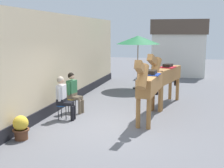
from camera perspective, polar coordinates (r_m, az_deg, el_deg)
ground_plane at (r=11.56m, az=4.20°, el=-3.69°), size 40.00×40.00×0.00m
pub_facade_wall at (r=10.65m, az=-10.85°, el=3.38°), size 0.34×14.00×3.40m
distant_cottage at (r=19.30m, az=12.94°, el=7.06°), size 3.40×2.60×3.50m
seated_visitor_near at (r=9.34m, az=-9.50°, el=-2.26°), size 0.61×0.49×1.39m
seated_visitor_far at (r=10.14m, az=-7.57°, el=-1.22°), size 0.61×0.48×1.39m
saddled_horse_near at (r=9.13m, az=7.39°, el=-0.05°), size 0.59×3.00×2.06m
saddled_horse_far at (r=11.12m, az=10.42°, el=1.70°), size 1.02×2.94×2.06m
flower_planter_near at (r=7.99m, az=-17.38°, el=-8.03°), size 0.43×0.43×0.64m
cafe_parasol at (r=14.18m, az=5.12°, el=8.52°), size 2.10×2.10×2.58m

